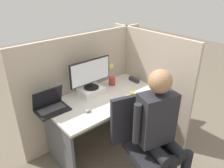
# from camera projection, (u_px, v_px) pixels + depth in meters

# --- Properties ---
(ground_plane) EXTENTS (12.00, 12.00, 0.00)m
(ground_plane) POSITION_uv_depth(u_px,v_px,m) (123.00, 159.00, 2.67)
(ground_plane) COLOR #665B4C
(cubicle_panel_back) EXTENTS (1.85, 0.05, 1.41)m
(cubicle_panel_back) POSITION_uv_depth(u_px,v_px,m) (87.00, 87.00, 2.86)
(cubicle_panel_back) COLOR tan
(cubicle_panel_back) RESTS_ON ground
(cubicle_panel_right) EXTENTS (0.04, 1.34, 1.41)m
(cubicle_panel_right) POSITION_uv_depth(u_px,v_px,m) (148.00, 83.00, 2.96)
(cubicle_panel_right) COLOR tan
(cubicle_panel_right) RESTS_ON ground
(desk) EXTENTS (1.35, 0.70, 0.72)m
(desk) POSITION_uv_depth(u_px,v_px,m) (105.00, 110.00, 2.67)
(desk) COLOR beige
(desk) RESTS_ON ground
(paper_box) EXTENTS (0.29, 0.22, 0.08)m
(paper_box) POSITION_uv_depth(u_px,v_px,m) (91.00, 90.00, 2.66)
(paper_box) COLOR white
(paper_box) RESTS_ON desk
(monitor) EXTENTS (0.55, 0.18, 0.36)m
(monitor) POSITION_uv_depth(u_px,v_px,m) (90.00, 73.00, 2.56)
(monitor) COLOR black
(monitor) RESTS_ON paper_box
(laptop) EXTENTS (0.34, 0.24, 0.24)m
(laptop) POSITION_uv_depth(u_px,v_px,m) (51.00, 106.00, 2.32)
(laptop) COLOR black
(laptop) RESTS_ON desk
(mouse) EXTENTS (0.07, 0.05, 0.03)m
(mouse) POSITION_uv_depth(u_px,v_px,m) (88.00, 111.00, 2.30)
(mouse) COLOR gray
(mouse) RESTS_ON desk
(stapler) EXTENTS (0.05, 0.16, 0.05)m
(stapler) POSITION_uv_depth(u_px,v_px,m) (134.00, 80.00, 2.97)
(stapler) COLOR #2D2D33
(stapler) RESTS_ON desk
(carrot_toy) EXTENTS (0.04, 0.12, 0.04)m
(carrot_toy) POSITION_uv_depth(u_px,v_px,m) (134.00, 94.00, 2.62)
(carrot_toy) COLOR orange
(carrot_toy) RESTS_ON desk
(office_chair) EXTENTS (0.57, 0.62, 0.99)m
(office_chair) POSITION_uv_depth(u_px,v_px,m) (144.00, 141.00, 2.21)
(office_chair) COLOR black
(office_chair) RESTS_ON ground
(person) EXTENTS (0.46, 0.48, 1.32)m
(person) POSITION_uv_depth(u_px,v_px,m) (161.00, 126.00, 2.02)
(person) COLOR black
(person) RESTS_ON ground
(coffee_mug) EXTENTS (0.09, 0.09, 0.10)m
(coffee_mug) POSITION_uv_depth(u_px,v_px,m) (112.00, 81.00, 2.87)
(coffee_mug) COLOR #A3332D
(coffee_mug) RESTS_ON desk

